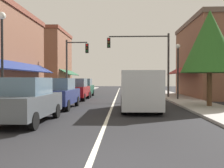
{
  "coord_description": "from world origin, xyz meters",
  "views": [
    {
      "loc": [
        0.67,
        -4.63,
        1.7
      ],
      "look_at": [
        -0.21,
        15.76,
        1.32
      ],
      "focal_mm": 40.62,
      "sensor_mm": 36.0,
      "label": 1
    }
  ],
  "objects_px": {
    "parked_car_nearest_left": "(26,101)",
    "street_lamp_left_near": "(2,46)",
    "parked_car_third_left": "(77,89)",
    "traffic_signal_mast_arm": "(147,54)",
    "van_in_lane": "(139,89)",
    "traffic_signal_left_corner": "(74,60)",
    "parked_car_far_left": "(83,88)",
    "street_lamp_right_mid": "(178,62)",
    "parked_car_second_left": "(59,93)",
    "tree_right_near": "(210,42)"
  },
  "relations": [
    {
      "from": "parked_car_nearest_left",
      "to": "street_lamp_left_near",
      "type": "relative_size",
      "value": 0.84
    },
    {
      "from": "parked_car_third_left",
      "to": "traffic_signal_mast_arm",
      "type": "distance_m",
      "value": 7.24
    },
    {
      "from": "van_in_lane",
      "to": "traffic_signal_left_corner",
      "type": "relative_size",
      "value": 0.94
    },
    {
      "from": "parked_car_far_left",
      "to": "street_lamp_right_mid",
      "type": "xyz_separation_m",
      "value": [
        8.29,
        -3.99,
        2.21
      ]
    },
    {
      "from": "van_in_lane",
      "to": "traffic_signal_left_corner",
      "type": "distance_m",
      "value": 12.14
    },
    {
      "from": "parked_car_nearest_left",
      "to": "traffic_signal_mast_arm",
      "type": "xyz_separation_m",
      "value": [
        5.94,
        13.54,
        3.16
      ]
    },
    {
      "from": "van_in_lane",
      "to": "traffic_signal_mast_arm",
      "type": "bearing_deg",
      "value": 81.55
    },
    {
      "from": "parked_car_second_left",
      "to": "parked_car_far_left",
      "type": "bearing_deg",
      "value": 91.37
    },
    {
      "from": "parked_car_nearest_left",
      "to": "traffic_signal_mast_arm",
      "type": "bearing_deg",
      "value": 67.43
    },
    {
      "from": "parked_car_nearest_left",
      "to": "traffic_signal_mast_arm",
      "type": "height_order",
      "value": "traffic_signal_mast_arm"
    },
    {
      "from": "parked_car_third_left",
      "to": "tree_right_near",
      "type": "height_order",
      "value": "tree_right_near"
    },
    {
      "from": "tree_right_near",
      "to": "traffic_signal_mast_arm",
      "type": "bearing_deg",
      "value": 110.61
    },
    {
      "from": "street_lamp_left_near",
      "to": "tree_right_near",
      "type": "relative_size",
      "value": 0.84
    },
    {
      "from": "parked_car_second_left",
      "to": "street_lamp_left_near",
      "type": "bearing_deg",
      "value": -125.15
    },
    {
      "from": "parked_car_nearest_left",
      "to": "tree_right_near",
      "type": "relative_size",
      "value": 0.71
    },
    {
      "from": "traffic_signal_left_corner",
      "to": "parked_car_nearest_left",
      "type": "bearing_deg",
      "value": -86.04
    },
    {
      "from": "parked_car_nearest_left",
      "to": "street_lamp_right_mid",
      "type": "distance_m",
      "value": 13.83
    },
    {
      "from": "street_lamp_right_mid",
      "to": "parked_car_nearest_left",
      "type": "bearing_deg",
      "value": -126.77
    },
    {
      "from": "parked_car_far_left",
      "to": "parked_car_nearest_left",
      "type": "bearing_deg",
      "value": -90.39
    },
    {
      "from": "parked_car_nearest_left",
      "to": "street_lamp_left_near",
      "type": "distance_m",
      "value": 3.78
    },
    {
      "from": "parked_car_second_left",
      "to": "traffic_signal_left_corner",
      "type": "relative_size",
      "value": 0.74
    },
    {
      "from": "parked_car_nearest_left",
      "to": "van_in_lane",
      "type": "xyz_separation_m",
      "value": [
        4.64,
        4.23,
        0.27
      ]
    },
    {
      "from": "parked_car_third_left",
      "to": "street_lamp_right_mid",
      "type": "distance_m",
      "value": 8.52
    },
    {
      "from": "traffic_signal_left_corner",
      "to": "van_in_lane",
      "type": "bearing_deg",
      "value": -61.57
    },
    {
      "from": "traffic_signal_mast_arm",
      "to": "street_lamp_left_near",
      "type": "height_order",
      "value": "traffic_signal_mast_arm"
    },
    {
      "from": "parked_car_second_left",
      "to": "parked_car_far_left",
      "type": "height_order",
      "value": "same"
    },
    {
      "from": "parked_car_third_left",
      "to": "tree_right_near",
      "type": "bearing_deg",
      "value": -31.13
    },
    {
      "from": "traffic_signal_left_corner",
      "to": "traffic_signal_mast_arm",
      "type": "bearing_deg",
      "value": -9.4
    },
    {
      "from": "parked_car_far_left",
      "to": "traffic_signal_left_corner",
      "type": "relative_size",
      "value": 0.75
    },
    {
      "from": "parked_car_third_left",
      "to": "traffic_signal_mast_arm",
      "type": "bearing_deg",
      "value": 22.6
    },
    {
      "from": "parked_car_nearest_left",
      "to": "street_lamp_right_mid",
      "type": "xyz_separation_m",
      "value": [
        8.17,
        10.94,
        2.21
      ]
    },
    {
      "from": "street_lamp_left_near",
      "to": "tree_right_near",
      "type": "height_order",
      "value": "tree_right_near"
    },
    {
      "from": "parked_car_far_left",
      "to": "traffic_signal_left_corner",
      "type": "height_order",
      "value": "traffic_signal_left_corner"
    },
    {
      "from": "parked_car_third_left",
      "to": "street_lamp_left_near",
      "type": "distance_m",
      "value": 9.39
    },
    {
      "from": "street_lamp_right_mid",
      "to": "tree_right_near",
      "type": "relative_size",
      "value": 0.78
    },
    {
      "from": "traffic_signal_left_corner",
      "to": "tree_right_near",
      "type": "height_order",
      "value": "tree_right_near"
    },
    {
      "from": "parked_car_second_left",
      "to": "parked_car_third_left",
      "type": "xyz_separation_m",
      "value": [
        -0.09,
        6.07,
        0.0
      ]
    },
    {
      "from": "traffic_signal_mast_arm",
      "to": "tree_right_near",
      "type": "xyz_separation_m",
      "value": [
        2.96,
        -7.88,
        -0.1
      ]
    },
    {
      "from": "parked_car_third_left",
      "to": "tree_right_near",
      "type": "xyz_separation_m",
      "value": [
        8.96,
        -5.34,
        3.07
      ]
    },
    {
      "from": "traffic_signal_mast_arm",
      "to": "parked_car_nearest_left",
      "type": "bearing_deg",
      "value": -113.69
    },
    {
      "from": "parked_car_second_left",
      "to": "street_lamp_right_mid",
      "type": "relative_size",
      "value": 0.9
    },
    {
      "from": "traffic_signal_mast_arm",
      "to": "street_lamp_right_mid",
      "type": "relative_size",
      "value": 1.29
    },
    {
      "from": "van_in_lane",
      "to": "tree_right_near",
      "type": "distance_m",
      "value": 5.29
    },
    {
      "from": "parked_car_second_left",
      "to": "van_in_lane",
      "type": "relative_size",
      "value": 0.79
    },
    {
      "from": "parked_car_nearest_left",
      "to": "street_lamp_right_mid",
      "type": "relative_size",
      "value": 0.91
    },
    {
      "from": "parked_car_nearest_left",
      "to": "van_in_lane",
      "type": "distance_m",
      "value": 6.29
    },
    {
      "from": "parked_car_second_left",
      "to": "street_lamp_left_near",
      "type": "relative_size",
      "value": 0.84
    },
    {
      "from": "parked_car_second_left",
      "to": "parked_car_third_left",
      "type": "bearing_deg",
      "value": 91.34
    },
    {
      "from": "parked_car_third_left",
      "to": "van_in_lane",
      "type": "height_order",
      "value": "van_in_lane"
    },
    {
      "from": "parked_car_third_left",
      "to": "traffic_signal_left_corner",
      "type": "relative_size",
      "value": 0.74
    }
  ]
}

